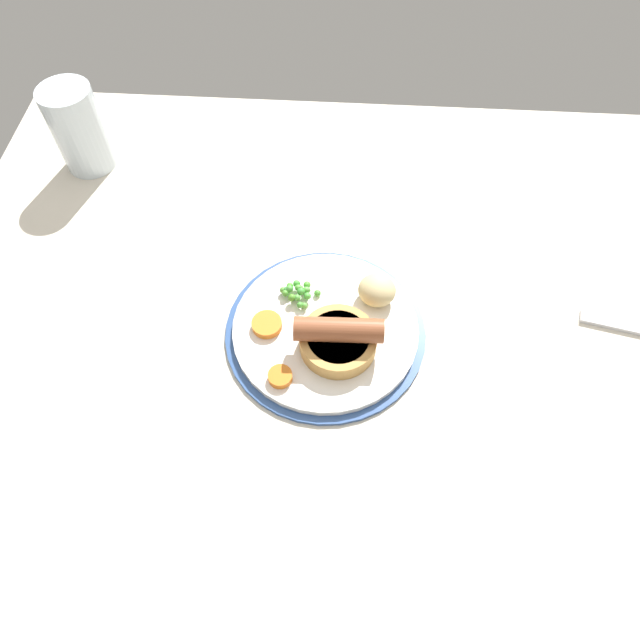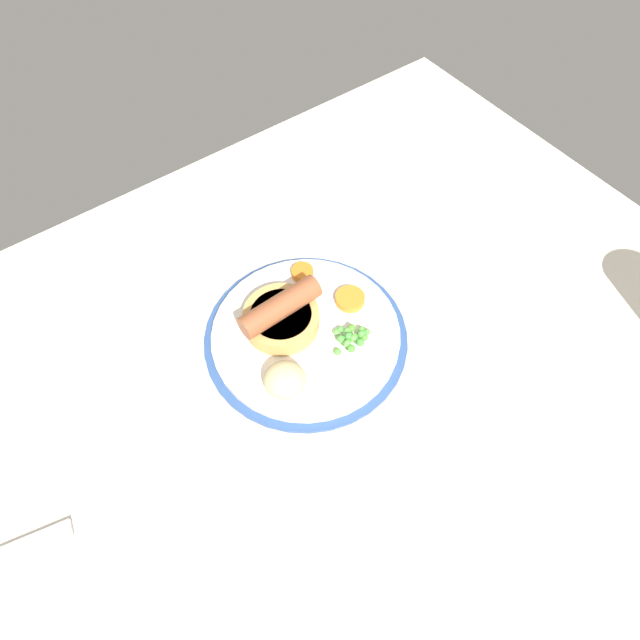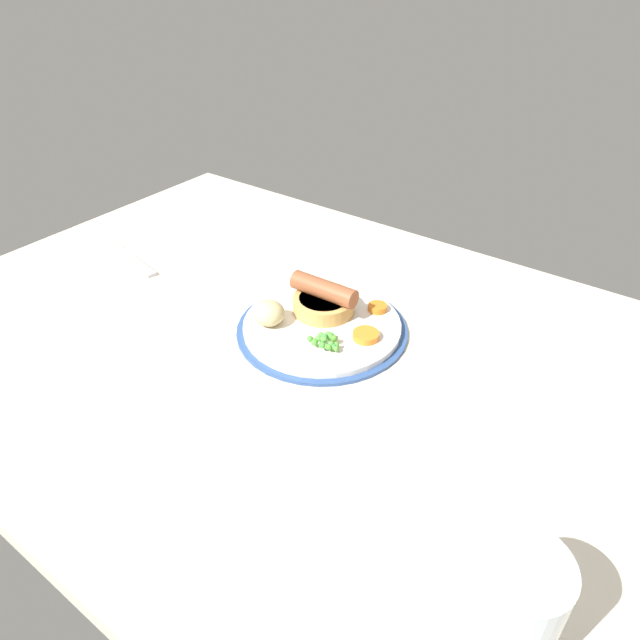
% 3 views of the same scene
% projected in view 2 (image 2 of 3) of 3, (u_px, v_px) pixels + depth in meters
% --- Properties ---
extents(dining_table, '(1.10, 0.80, 0.03)m').
position_uv_depth(dining_table, '(302.00, 388.00, 0.67)').
color(dining_table, beige).
rests_on(dining_table, ground).
extents(dinner_plate, '(0.24, 0.24, 0.01)m').
position_uv_depth(dinner_plate, '(306.00, 336.00, 0.68)').
color(dinner_plate, '#2D4C84').
rests_on(dinner_plate, dining_table).
extents(sausage_pudding, '(0.10, 0.09, 0.05)m').
position_uv_depth(sausage_pudding, '(281.00, 315.00, 0.67)').
color(sausage_pudding, tan).
rests_on(sausage_pudding, dinner_plate).
extents(pea_pile, '(0.05, 0.04, 0.02)m').
position_uv_depth(pea_pile, '(352.00, 337.00, 0.66)').
color(pea_pile, '#4D942B').
rests_on(pea_pile, dinner_plate).
extents(potato_chunk_0, '(0.05, 0.05, 0.03)m').
position_uv_depth(potato_chunk_0, '(286.00, 382.00, 0.62)').
color(potato_chunk_0, '#CCB77F').
rests_on(potato_chunk_0, dinner_plate).
extents(carrot_slice_0, '(0.05, 0.05, 0.01)m').
position_uv_depth(carrot_slice_0, '(350.00, 299.00, 0.70)').
color(carrot_slice_0, orange).
rests_on(carrot_slice_0, dinner_plate).
extents(carrot_slice_5, '(0.03, 0.03, 0.01)m').
position_uv_depth(carrot_slice_5, '(302.00, 272.00, 0.72)').
color(carrot_slice_5, orange).
rests_on(carrot_slice_5, dinner_plate).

